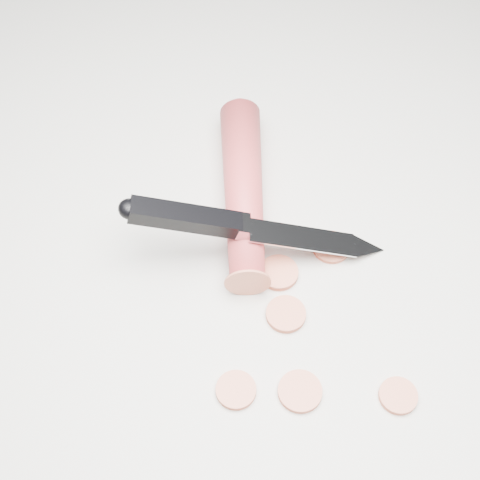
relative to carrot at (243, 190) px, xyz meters
name	(u,v)px	position (x,y,z in m)	size (l,w,h in m)	color
ground	(288,261)	(0.02, -0.07, -0.02)	(2.40, 2.40, 0.00)	beige
carrot	(243,190)	(0.00, 0.00, 0.00)	(0.04, 0.04, 0.20)	#C12F34
carrot_slice_0	(286,314)	(0.00, -0.12, -0.02)	(0.03, 0.03, 0.01)	#D66B4B
carrot_slice_1	(331,247)	(0.06, -0.07, -0.02)	(0.03, 0.03, 0.01)	#D66B4B
carrot_slice_2	(236,390)	(-0.07, -0.18, -0.02)	(0.03, 0.03, 0.01)	#D66B4B
carrot_slice_3	(398,396)	(0.06, -0.22, -0.02)	(0.03, 0.03, 0.01)	#D66B4B
carrot_slice_4	(279,273)	(0.00, -0.08, -0.02)	(0.03, 0.03, 0.01)	#D66B4B
carrot_slice_5	(300,391)	(-0.02, -0.19, -0.02)	(0.04, 0.04, 0.01)	#D66B4B
kitchen_knife	(258,226)	(-0.01, -0.06, 0.02)	(0.23, 0.09, 0.08)	#BABCC1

